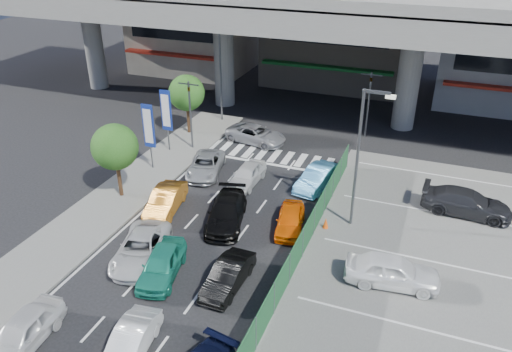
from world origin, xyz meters
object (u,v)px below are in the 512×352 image
at_px(street_lamp_right, 362,149).
at_px(sedan_black_mid, 226,213).
at_px(signboard_far, 166,112).
at_px(hatch_black_mid_right, 228,276).
at_px(traffic_light_right, 370,89).
at_px(street_lamp_left, 222,66).
at_px(traffic_cone, 326,223).
at_px(sedan_white_front_mid, 247,175).
at_px(parked_sedan_white, 392,271).
at_px(van_white_back_left, 22,332).
at_px(hatch_white_back_mid, 130,342).
at_px(parked_sedan_dgrey, 467,203).
at_px(kei_truck_front_right, 317,178).
at_px(crossing_wagon_silver, 256,135).
at_px(wagon_silver_front_left, 206,165).
at_px(signboard_near, 149,128).
at_px(tree_near, 115,147).
at_px(taxi_orange_right, 290,220).
at_px(taxi_teal_mid, 162,264).
at_px(traffic_light_left, 189,99).
at_px(taxi_orange_left, 166,201).
at_px(sedan_white_mid_left, 141,248).
at_px(tree_far, 187,93).

height_order(street_lamp_right, sedan_black_mid, street_lamp_right).
bearing_deg(signboard_far, hatch_black_mid_right, -50.30).
height_order(traffic_light_right, street_lamp_left, street_lamp_left).
bearing_deg(traffic_cone, sedan_white_front_mid, 151.30).
bearing_deg(parked_sedan_white, van_white_back_left, 117.76).
xyz_separation_m(hatch_white_back_mid, parked_sedan_dgrey, (12.34, 16.01, 0.18)).
distance_m(kei_truck_front_right, traffic_cone, 4.79).
relative_size(hatch_black_mid_right, crossing_wagon_silver, 0.80).
xyz_separation_m(sedan_black_mid, wagon_silver_front_left, (-3.82, 5.10, -0.07)).
distance_m(street_lamp_left, signboard_near, 10.19).
height_order(tree_near, taxi_orange_right, tree_near).
xyz_separation_m(traffic_light_right, tree_near, (-12.50, -15.00, -0.55)).
bearing_deg(traffic_cone, crossing_wagon_silver, 129.19).
height_order(street_lamp_left, crossing_wagon_silver, street_lamp_left).
distance_m(taxi_teal_mid, traffic_cone, 9.40).
distance_m(sedan_black_mid, kei_truck_front_right, 7.02).
height_order(street_lamp_left, sedan_white_front_mid, street_lamp_left).
height_order(wagon_silver_front_left, sedan_white_front_mid, sedan_white_front_mid).
distance_m(parked_sedan_dgrey, traffic_cone, 8.51).
relative_size(hatch_white_back_mid, traffic_cone, 5.88).
relative_size(wagon_silver_front_left, traffic_cone, 7.10).
bearing_deg(hatch_white_back_mid, street_lamp_left, 98.38).
xyz_separation_m(traffic_light_right, signboard_far, (-13.10, -8.01, -0.87)).
height_order(taxi_orange_right, traffic_cone, taxi_orange_right).
xyz_separation_m(signboard_near, sedan_black_mid, (7.55, -4.39, -2.37)).
bearing_deg(van_white_back_left, signboard_near, 98.74).
bearing_deg(traffic_light_left, hatch_black_mid_right, -56.45).
relative_size(van_white_back_left, sedan_black_mid, 0.85).
distance_m(sedan_white_front_mid, parked_sedan_white, 12.25).
distance_m(taxi_orange_left, sedan_white_front_mid, 5.86).
relative_size(sedan_white_mid_left, taxi_teal_mid, 1.17).
xyz_separation_m(sedan_white_front_mid, parked_sedan_dgrey, (13.34, 1.10, 0.14)).
height_order(signboard_near, tree_near, tree_near).
bearing_deg(signboard_near, tree_far, 95.27).
bearing_deg(taxi_orange_right, sedan_white_mid_left, -151.12).
relative_size(taxi_orange_left, parked_sedan_dgrey, 0.83).
xyz_separation_m(hatch_white_back_mid, taxi_teal_mid, (-1.33, 4.72, 0.08)).
bearing_deg(crossing_wagon_silver, sedan_black_mid, -156.64).
height_order(hatch_white_back_mid, parked_sedan_dgrey, parked_sedan_dgrey).
bearing_deg(parked_sedan_white, traffic_cone, 42.27).
distance_m(street_lamp_left, taxi_orange_left, 15.31).
distance_m(street_lamp_right, tree_near, 14.38).
distance_m(street_lamp_left, kei_truck_front_right, 14.02).
relative_size(taxi_teal_mid, sedan_white_front_mid, 1.06).
xyz_separation_m(hatch_white_back_mid, crossing_wagon_silver, (-2.84, 21.30, 0.05)).
relative_size(tree_near, taxi_orange_left, 1.15).
distance_m(traffic_light_right, crossing_wagon_silver, 9.33).
bearing_deg(parked_sedan_white, parked_sedan_dgrey, -28.50).
bearing_deg(tree_near, sedan_white_front_mid, 33.29).
distance_m(tree_far, parked_sedan_dgrey, 21.58).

